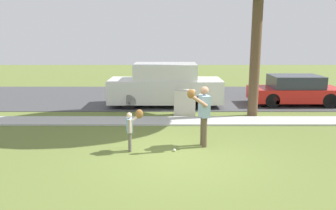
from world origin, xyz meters
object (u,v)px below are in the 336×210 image
Objects in this scene: person_child at (132,125)px; baseball at (175,150)px; utility_cabinet at (185,103)px; parked_hatchback_red at (295,90)px; person_adult at (203,110)px; parked_van_white at (166,86)px.

baseball is at bearing -15.38° from person_child.
utility_cabinet is 0.25× the size of parked_hatchback_red.
person_adult reaches higher than parked_hatchback_red.
baseball is at bearing 16.23° from person_adult.
person_adult is 0.43× the size of parked_hatchback_red.
parked_van_white is at bearing 92.79° from baseball.
parked_van_white reaches higher than person_adult.
utility_cabinet reaches higher than baseball.
utility_cabinet is 0.20× the size of parked_van_white.
person_child is at bearing -1.47° from person_adult.
baseball is 0.02× the size of parked_hatchback_red.
parked_van_white is (0.86, 6.05, 0.18)m from person_child.
parked_hatchback_red is (4.79, 5.86, -0.41)m from person_adult.
utility_cabinet is 2.10m from parked_van_white.
parked_hatchback_red is at bearing -178.21° from parked_van_white.
person_child is (-1.96, -0.38, -0.34)m from person_adult.
person_adult reaches higher than person_child.
parked_van_white reaches higher than utility_cabinet.
parked_van_white is at bearing -91.28° from person_adult.
person_adult is 0.35× the size of parked_van_white.
person_adult is 7.58m from parked_hatchback_red.
person_adult is 2.03m from person_child.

